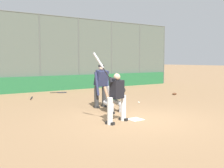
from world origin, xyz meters
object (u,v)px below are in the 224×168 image
(catcher_behind_plate, at_px, (114,95))
(batter_at_plate, at_px, (116,96))
(umpire_home, at_px, (101,85))
(spare_bat_near_backstop, at_px, (32,98))
(baseball_loose, at_px, (139,102))
(spare_bat_third_base_side, at_px, (61,92))
(fielding_glove_on_dirt, at_px, (174,94))

(catcher_behind_plate, bearing_deg, batter_at_plate, 58.28)
(catcher_behind_plate, xyz_separation_m, umpire_home, (-0.12, -1.05, 0.29))
(spare_bat_near_backstop, bearing_deg, baseball_loose, -117.93)
(spare_bat_third_base_side, distance_m, fielding_glove_on_dirt, 6.31)
(spare_bat_near_backstop, bearing_deg, fielding_glove_on_dirt, -91.55)
(spare_bat_near_backstop, bearing_deg, spare_bat_third_base_side, -37.17)
(spare_bat_near_backstop, bearing_deg, umpire_home, -137.20)
(fielding_glove_on_dirt, relative_size, baseball_loose, 3.84)
(catcher_behind_plate, distance_m, fielding_glove_on_dirt, 5.80)
(spare_bat_near_backstop, bearing_deg, catcher_behind_plate, -142.64)
(fielding_glove_on_dirt, bearing_deg, baseball_loose, 17.89)
(umpire_home, bearing_deg, spare_bat_near_backstop, -76.37)
(catcher_behind_plate, distance_m, spare_bat_third_base_side, 6.27)
(spare_bat_near_backstop, height_order, baseball_loose, baseball_loose)
(spare_bat_third_base_side, xyz_separation_m, fielding_glove_on_dirt, (-4.78, 4.11, 0.02))
(spare_bat_third_base_side, height_order, baseball_loose, baseball_loose)
(catcher_behind_plate, distance_m, umpire_home, 1.10)
(baseball_loose, bearing_deg, spare_bat_near_backstop, -49.31)
(batter_at_plate, distance_m, fielding_glove_on_dirt, 7.10)
(catcher_behind_plate, xyz_separation_m, baseball_loose, (-1.99, -1.01, -0.57))
(spare_bat_third_base_side, relative_size, baseball_loose, 11.27)
(umpire_home, distance_m, baseball_loose, 2.06)
(catcher_behind_plate, xyz_separation_m, spare_bat_third_base_side, (-0.59, -6.21, -0.57))
(batter_at_plate, relative_size, fielding_glove_on_dirt, 7.30)
(catcher_behind_plate, bearing_deg, spare_bat_near_backstop, -74.49)
(batter_at_plate, xyz_separation_m, catcher_behind_plate, (-0.80, -1.33, -0.19))
(spare_bat_near_backstop, xyz_separation_m, fielding_glove_on_dirt, (-6.80, 2.88, 0.02))
(batter_at_plate, height_order, fielding_glove_on_dirt, batter_at_plate)
(umpire_home, xyz_separation_m, fielding_glove_on_dirt, (-5.26, -1.05, -0.85))
(catcher_behind_plate, distance_m, baseball_loose, 2.30)
(spare_bat_near_backstop, bearing_deg, batter_at_plate, -152.99)
(spare_bat_third_base_side, bearing_deg, fielding_glove_on_dirt, -14.88)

